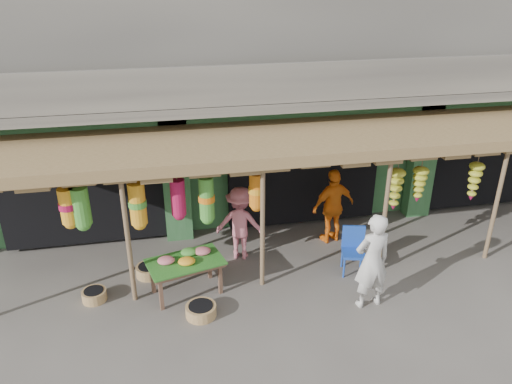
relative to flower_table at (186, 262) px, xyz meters
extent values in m
plane|color=#514C47|center=(2.99, 0.16, -0.69)|extent=(80.00, 80.00, 0.00)
cube|color=gray|center=(2.99, 5.16, 4.31)|extent=(16.00, 6.00, 4.00)
cube|color=#2D6033|center=(2.99, 5.31, 0.81)|extent=(16.00, 5.70, 3.00)
cube|color=gray|center=(2.99, 1.81, 2.51)|extent=(16.00, 0.90, 0.22)
cube|color=gray|center=(2.99, 1.41, 3.01)|extent=(16.00, 0.10, 0.80)
cube|color=#2D6033|center=(2.99, 2.21, 2.16)|extent=(16.00, 0.35, 0.35)
cube|color=yellow|center=(-2.01, 2.13, 2.06)|extent=(1.70, 0.06, 0.55)
cube|color=#B21414|center=(-2.01, 2.09, 2.06)|extent=(1.30, 0.02, 0.30)
cube|color=black|center=(-2.01, 3.16, 0.66)|extent=(3.60, 2.00, 2.50)
cube|color=black|center=(2.99, 3.16, 0.66)|extent=(3.60, 2.00, 2.50)
cube|color=black|center=(7.99, 3.16, 0.66)|extent=(3.60, 2.00, 2.50)
cube|color=#2D6033|center=(-0.01, 2.21, 0.81)|extent=(0.60, 0.35, 3.00)
cube|color=#2D6033|center=(5.99, 2.21, 0.81)|extent=(0.60, 0.35, 3.00)
cylinder|color=brown|center=(-1.01, -0.04, 0.61)|extent=(0.09, 0.09, 2.60)
cylinder|color=brown|center=(1.49, -0.04, 0.61)|extent=(0.09, 0.09, 2.60)
cylinder|color=brown|center=(3.99, -0.04, 0.61)|extent=(0.09, 0.09, 2.60)
cylinder|color=brown|center=(6.49, -0.04, 0.61)|extent=(0.09, 0.09, 2.60)
cylinder|color=brown|center=(2.74, -0.04, 1.81)|extent=(12.90, 0.08, 0.08)
cylinder|color=brown|center=(-0.01, 0.36, 1.66)|extent=(5.50, 0.06, 0.06)
cube|color=brown|center=(2.99, 1.06, 1.99)|extent=(14.00, 2.70, 0.22)
cube|color=brown|center=(-0.51, -0.45, -0.37)|extent=(0.08, 0.08, 0.63)
cube|color=brown|center=(0.63, -0.17, -0.37)|extent=(0.08, 0.08, 0.63)
cube|color=brown|center=(-0.65, 0.11, -0.37)|extent=(0.08, 0.08, 0.63)
cube|color=brown|center=(0.49, 0.40, -0.37)|extent=(0.08, 0.08, 0.63)
cube|color=brown|center=(-0.01, -0.03, -0.02)|extent=(1.52, 1.09, 0.06)
cube|color=#26661E|center=(-0.01, -0.03, 0.03)|extent=(1.58, 1.15, 0.03)
ellipsoid|color=#D46A75|center=(-0.36, -0.02, 0.10)|extent=(0.33, 0.27, 0.14)
ellipsoid|color=#FAA520|center=(0.02, -0.12, 0.10)|extent=(0.33, 0.27, 0.14)
ellipsoid|color=#D46A75|center=(0.34, 0.18, 0.10)|extent=(0.33, 0.27, 0.14)
ellipsoid|color=green|center=(0.09, 0.20, 0.10)|extent=(0.33, 0.27, 0.14)
cylinder|color=#1A43AD|center=(3.18, -0.14, -0.46)|extent=(0.04, 0.04, 0.44)
cylinder|color=#1A43AD|center=(3.56, -0.24, -0.46)|extent=(0.04, 0.04, 0.44)
cylinder|color=#1A43AD|center=(3.28, 0.25, -0.46)|extent=(0.04, 0.04, 0.44)
cylinder|color=#1A43AD|center=(3.67, 0.14, -0.46)|extent=(0.04, 0.04, 0.44)
cube|color=#1A43AD|center=(3.42, 0.00, -0.22)|extent=(0.57, 0.57, 0.06)
cube|color=#1A43AD|center=(3.48, 0.22, 0.05)|extent=(0.46, 0.16, 0.50)
cylinder|color=olive|center=(-0.73, 0.73, -0.57)|extent=(0.68, 0.68, 0.22)
cylinder|color=#A16D48|center=(0.19, -0.78, -0.58)|extent=(0.73, 0.73, 0.22)
cylinder|color=olive|center=(-1.77, 0.09, -0.58)|extent=(0.57, 0.57, 0.21)
imported|color=beige|center=(3.31, -1.07, 0.27)|extent=(0.75, 0.54, 1.91)
imported|color=orange|center=(3.43, 1.35, 0.20)|extent=(1.11, 0.65, 1.77)
imported|color=#C56874|center=(1.25, 1.08, 0.14)|extent=(1.21, 0.94, 1.65)
camera|label=1|loc=(-0.29, -8.19, 5.21)|focal=35.00mm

